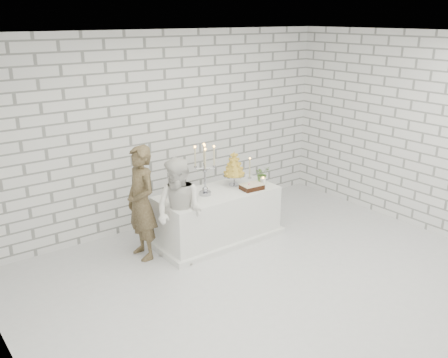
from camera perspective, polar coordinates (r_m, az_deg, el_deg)
The scene contains 14 objects.
ground at distance 6.29m, azimuth 5.68°, elevation -11.96°, with size 6.00×5.00×0.01m, color silver.
ceiling at distance 5.42m, azimuth 6.73°, elevation 16.50°, with size 6.00×5.00×0.01m, color white.
wall_back at distance 7.63m, azimuth -6.72°, elevation 5.71°, with size 6.00×0.01×3.00m, color white.
wall_left at distance 4.35m, azimuth -24.48°, elevation -6.03°, with size 0.01×5.00×3.00m, color white.
wall_right at distance 7.97m, azimuth 22.29°, elevation 4.99°, with size 0.01×5.00×3.00m, color white.
cake_table at distance 7.22m, azimuth -0.76°, elevation -4.31°, with size 1.80×0.80×0.75m, color white.
groom at distance 6.65m, azimuth -9.66°, elevation -2.78°, with size 0.58×0.38×1.59m, color #3F311E.
bride at distance 6.45m, azimuth -5.22°, elevation -3.89°, with size 0.71×0.55×1.45m, color white.
candelabra at distance 6.85m, azimuth -2.26°, elevation 1.07°, with size 0.30×0.30×0.75m, color #9B9BA5, non-canonical shape.
croquembouche at distance 7.28m, azimuth 1.19°, elevation 1.24°, with size 0.34×0.34×0.53m, color #AE8723, non-canonical shape.
chocolate_cake at distance 7.19m, azimuth 3.27°, elevation -0.90°, with size 0.32×0.23×0.08m, color black.
pillar_candle at distance 7.34m, azimuth 4.59°, elevation -0.35°, with size 0.08×0.08×0.12m, color white.
extra_taper at distance 7.62m, azimuth 3.03°, elevation 1.21°, with size 0.06×0.06×0.32m, color beige.
flowers at distance 7.50m, azimuth 4.49°, elevation 0.60°, with size 0.23×0.20×0.25m, color #55793A.
Camera 1 is at (-3.71, -3.95, 3.19)m, focal length 39.02 mm.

